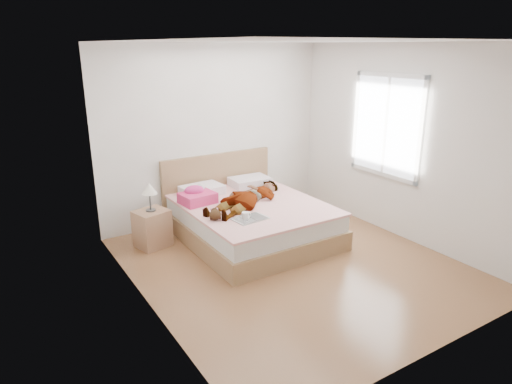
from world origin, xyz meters
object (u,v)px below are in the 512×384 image
Objects in this scene: plush_toy at (215,214)px; coffee_mug at (246,216)px; towel at (197,196)px; phone at (201,187)px; woman at (248,195)px; bed at (249,218)px; nightstand at (152,225)px; magazine at (250,218)px.

coffee_mug is at bearing -35.17° from plush_toy.
towel is 3.87× the size of coffee_mug.
woman is at bearing -65.58° from phone.
bed reaches higher than nightstand.
bed is 0.83m from plush_toy.
towel is at bearing 83.83° from plush_toy.
phone is 0.77m from plush_toy.
plush_toy is (-0.70, -0.34, 0.30)m from bed.
woman is 1.34m from nightstand.
bed is at bearing 55.43° from coffee_mug.
bed is at bearing -28.40° from towel.
woman is 6.19× the size of plush_toy.
towel reaches higher than woman.
magazine is 1.78× the size of plush_toy.
coffee_mug is 0.14× the size of nightstand.
phone is 0.22× the size of towel.
plush_toy is (-0.67, -0.34, -0.04)m from woman.
coffee_mug is 1.32m from nightstand.
phone is (-0.50, 0.40, 0.09)m from woman.
bed is 0.78m from towel.
plush_toy is (-0.17, -0.74, -0.13)m from phone.
coffee_mug is (-0.36, -0.55, -0.05)m from woman.
plush_toy is at bearing 147.85° from magazine.
towel is at bearing 104.70° from coffee_mug.
phone is at bearing 76.90° from plush_toy.
nightstand is (-1.25, 0.40, 0.01)m from bed.
woman is 0.34m from bed.
plush_toy is 0.28× the size of nightstand.
towel is 1.09× the size of magazine.
phone is 0.05× the size of bed.
towel is 0.93m from coffee_mug.
plush_toy is (-0.07, -0.68, -0.03)m from towel.
magazine is at bearing -105.43° from phone.
nightstand is at bearing -135.38° from woman.
woman is at bearing 56.81° from coffee_mug.
bed is 0.74m from coffee_mug.
woman is 3.17× the size of towel.
phone is 1.01m from magazine.
bed reaches higher than woman.
coffee_mug is (0.24, -0.90, -0.04)m from towel.
bed is 4.70× the size of magazine.
nightstand is (-0.87, 0.96, -0.27)m from coffee_mug.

